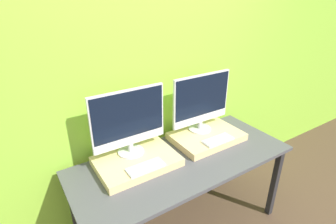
{
  "coord_description": "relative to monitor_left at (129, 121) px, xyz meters",
  "views": [
    {
      "loc": [
        -1.04,
        -1.01,
        1.98
      ],
      "look_at": [
        0.0,
        0.6,
        1.09
      ],
      "focal_mm": 28.0,
      "sensor_mm": 36.0,
      "label": 1
    }
  ],
  "objects": [
    {
      "name": "wall_back",
      "position": [
        0.35,
        0.22,
        0.2
      ],
      "size": [
        8.0,
        0.04,
        2.6
      ],
      "color": "#8CC638",
      "rests_on": "ground_plane"
    },
    {
      "name": "workbench",
      "position": [
        0.35,
        -0.22,
        -0.41
      ],
      "size": [
        1.77,
        0.74,
        0.77
      ],
      "color": "#47474C",
      "rests_on": "ground_plane"
    },
    {
      "name": "wooden_riser_left",
      "position": [
        -0.0,
        -0.1,
        -0.31
      ],
      "size": [
        0.6,
        0.42,
        0.06
      ],
      "color": "#D6B77F",
      "rests_on": "workbench"
    },
    {
      "name": "monitor_left",
      "position": [
        0.0,
        0.0,
        0.0
      ],
      "size": [
        0.58,
        0.2,
        0.52
      ],
      "color": "silver",
      "rests_on": "wooden_riser_left"
    },
    {
      "name": "keyboard_left",
      "position": [
        -0.0,
        -0.24,
        -0.27
      ],
      "size": [
        0.28,
        0.11,
        0.01
      ],
      "color": "silver",
      "rests_on": "wooden_riser_left"
    },
    {
      "name": "wooden_riser_right",
      "position": [
        0.69,
        -0.1,
        -0.31
      ],
      "size": [
        0.6,
        0.42,
        0.06
      ],
      "color": "#D6B77F",
      "rests_on": "workbench"
    },
    {
      "name": "monitor_right",
      "position": [
        0.69,
        0.0,
        0.0
      ],
      "size": [
        0.58,
        0.2,
        0.52
      ],
      "color": "silver",
      "rests_on": "wooden_riser_right"
    },
    {
      "name": "keyboard_right",
      "position": [
        0.69,
        -0.24,
        -0.27
      ],
      "size": [
        0.28,
        0.11,
        0.01
      ],
      "color": "silver",
      "rests_on": "wooden_riser_right"
    }
  ]
}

